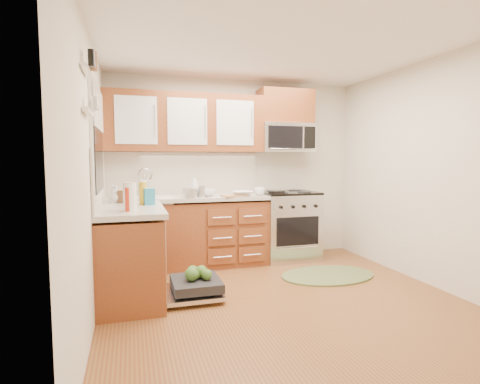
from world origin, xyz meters
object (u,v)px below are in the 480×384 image
object	(u,v)px
upper_cabinets	(185,123)
microwave	(286,138)
bowl_b	(204,193)
range	(288,225)
bowl_a	(243,194)
stock_pot	(190,193)
paper_towel_roll	(130,197)
rug	(328,275)
skillet	(276,192)
sink	(146,207)
cutting_board	(234,196)
dishwasher	(192,288)
cup	(260,191)

from	to	relation	value
upper_cabinets	microwave	bearing A→B (deg)	-1.02
upper_cabinets	bowl_b	bearing A→B (deg)	-46.89
range	bowl_a	bearing A→B (deg)	-166.00
upper_cabinets	bowl_a	xyz separation A→B (m)	(0.68, -0.32, -0.92)
stock_pot	paper_towel_roll	distance (m)	1.24
rug	skillet	xyz separation A→B (m)	(-0.42, 0.63, 0.96)
microwave	range	bearing A→B (deg)	-90.00
sink	bowl_b	size ratio (longest dim) A/B	2.17
cutting_board	rug	bearing A→B (deg)	-34.41
range	microwave	xyz separation A→B (m)	(0.00, 0.12, 1.23)
range	bowl_b	xyz separation A→B (m)	(-1.21, -0.07, 0.49)
stock_pot	cutting_board	bearing A→B (deg)	0.00
dishwasher	cutting_board	bearing A→B (deg)	52.97
bowl_a	skillet	bearing A→B (deg)	-9.00
microwave	paper_towel_roll	size ratio (longest dim) A/B	2.88
upper_cabinets	cutting_board	xyz separation A→B (m)	(0.56, -0.35, -0.94)
sink	dishwasher	bearing A→B (deg)	-70.80
stock_pot	paper_towel_roll	xyz separation A→B (m)	(-0.71, -1.02, 0.07)
range	paper_towel_roll	distance (m)	2.52
microwave	paper_towel_roll	xyz separation A→B (m)	(-2.12, -1.35, -0.64)
dishwasher	microwave	bearing A→B (deg)	39.07
dishwasher	rug	distance (m)	1.70
microwave	paper_towel_roll	bearing A→B (deg)	-147.62
range	microwave	size ratio (longest dim) A/B	1.25
dishwasher	rug	bearing A→B (deg)	8.34
bowl_b	rug	bearing A→B (deg)	-31.26
dishwasher	bowl_b	xyz separation A→B (m)	(0.33, 1.06, 0.87)
bowl_a	bowl_b	world-z (taller)	bowl_b
range	skillet	world-z (taller)	skillet
dishwasher	cutting_board	xyz separation A→B (m)	(0.69, 0.92, 0.84)
microwave	cup	size ratio (longest dim) A/B	5.50
skillet	cup	distance (m)	0.22
upper_cabinets	bowl_a	world-z (taller)	upper_cabinets
bowl_b	cup	xyz separation A→B (m)	(0.73, -0.09, 0.01)
upper_cabinets	cup	size ratio (longest dim) A/B	14.85
range	rug	xyz separation A→B (m)	(0.14, -0.88, -0.46)
paper_towel_roll	bowl_a	bearing A→B (deg)	36.76
rug	paper_towel_roll	xyz separation A→B (m)	(-2.26, -0.34, 1.05)
sink	rug	bearing A→B (deg)	-22.91
microwave	rug	world-z (taller)	microwave
upper_cabinets	microwave	distance (m)	1.42
skillet	cutting_board	world-z (taller)	skillet
stock_pot	cup	world-z (taller)	stock_pot
microwave	cutting_board	size ratio (longest dim) A/B	2.55
range	skillet	xyz separation A→B (m)	(-0.28, -0.25, 0.50)
upper_cabinets	dishwasher	size ratio (longest dim) A/B	2.93
skillet	stock_pot	size ratio (longest dim) A/B	1.14
rug	cup	xyz separation A→B (m)	(-0.62, 0.73, 0.97)
range	sink	xyz separation A→B (m)	(-1.93, -0.01, 0.33)
cutting_board	bowl_b	distance (m)	0.39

